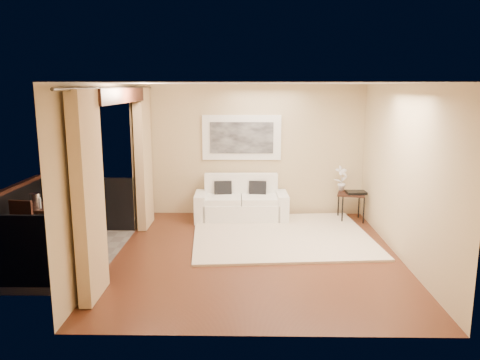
{
  "coord_description": "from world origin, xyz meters",
  "views": [
    {
      "loc": [
        -0.14,
        -7.13,
        2.66
      ],
      "look_at": [
        -0.28,
        0.87,
        1.05
      ],
      "focal_mm": 35.0,
      "sensor_mm": 36.0,
      "label": 1
    }
  ],
  "objects_px": {
    "orchid": "(341,178)",
    "bistro_table": "(44,211)",
    "sofa": "(241,204)",
    "side_table": "(351,196)",
    "balcony_chair_near": "(77,230)",
    "ice_bucket": "(35,199)",
    "balcony_chair_far": "(26,223)"
  },
  "relations": [
    {
      "from": "balcony_chair_far",
      "to": "ice_bucket",
      "type": "height_order",
      "value": "ice_bucket"
    },
    {
      "from": "orchid",
      "to": "ice_bucket",
      "type": "height_order",
      "value": "orchid"
    },
    {
      "from": "bistro_table",
      "to": "balcony_chair_near",
      "type": "height_order",
      "value": "balcony_chair_near"
    },
    {
      "from": "orchid",
      "to": "bistro_table",
      "type": "distance_m",
      "value": 5.59
    },
    {
      "from": "balcony_chair_near",
      "to": "ice_bucket",
      "type": "xyz_separation_m",
      "value": [
        -0.99,
        0.84,
        0.26
      ]
    },
    {
      "from": "sofa",
      "to": "orchid",
      "type": "relative_size",
      "value": 3.66
    },
    {
      "from": "bistro_table",
      "to": "ice_bucket",
      "type": "relative_size",
      "value": 3.55
    },
    {
      "from": "sofa",
      "to": "side_table",
      "type": "xyz_separation_m",
      "value": [
        2.21,
        -0.09,
        0.2
      ]
    },
    {
      "from": "balcony_chair_far",
      "to": "sofa",
      "type": "bearing_deg",
      "value": -138.36
    },
    {
      "from": "orchid",
      "to": "bistro_table",
      "type": "height_order",
      "value": "orchid"
    },
    {
      "from": "sofa",
      "to": "ice_bucket",
      "type": "height_order",
      "value": "ice_bucket"
    },
    {
      "from": "side_table",
      "to": "balcony_chair_near",
      "type": "height_order",
      "value": "balcony_chair_near"
    },
    {
      "from": "orchid",
      "to": "bistro_table",
      "type": "relative_size",
      "value": 0.72
    },
    {
      "from": "bistro_table",
      "to": "balcony_chair_near",
      "type": "bearing_deg",
      "value": -42.95
    },
    {
      "from": "side_table",
      "to": "balcony_chair_far",
      "type": "distance_m",
      "value": 5.97
    },
    {
      "from": "balcony_chair_near",
      "to": "sofa",
      "type": "bearing_deg",
      "value": 43.36
    },
    {
      "from": "orchid",
      "to": "balcony_chair_far",
      "type": "bearing_deg",
      "value": -158.22
    },
    {
      "from": "sofa",
      "to": "ice_bucket",
      "type": "relative_size",
      "value": 9.4
    },
    {
      "from": "balcony_chair_far",
      "to": "orchid",
      "type": "bearing_deg",
      "value": -148.08
    },
    {
      "from": "bistro_table",
      "to": "ice_bucket",
      "type": "bearing_deg",
      "value": 153.68
    },
    {
      "from": "balcony_chair_far",
      "to": "side_table",
      "type": "bearing_deg",
      "value": -150.21
    },
    {
      "from": "sofa",
      "to": "bistro_table",
      "type": "relative_size",
      "value": 2.65
    },
    {
      "from": "ice_bucket",
      "to": "balcony_chair_far",
      "type": "bearing_deg",
      "value": -89.76
    },
    {
      "from": "bistro_table",
      "to": "sofa",
      "type": "bearing_deg",
      "value": 28.86
    },
    {
      "from": "bistro_table",
      "to": "balcony_chair_near",
      "type": "distance_m",
      "value": 1.11
    },
    {
      "from": "bistro_table",
      "to": "orchid",
      "type": "bearing_deg",
      "value": 19.51
    },
    {
      "from": "sofa",
      "to": "bistro_table",
      "type": "xyz_separation_m",
      "value": [
        -3.24,
        -1.79,
        0.31
      ]
    },
    {
      "from": "orchid",
      "to": "ice_bucket",
      "type": "relative_size",
      "value": 2.57
    },
    {
      "from": "balcony_chair_far",
      "to": "balcony_chair_near",
      "type": "distance_m",
      "value": 1.08
    },
    {
      "from": "balcony_chair_far",
      "to": "bistro_table",
      "type": "bearing_deg",
      "value": -109.63
    },
    {
      "from": "sofa",
      "to": "orchid",
      "type": "bearing_deg",
      "value": 0.53
    },
    {
      "from": "sofa",
      "to": "orchid",
      "type": "xyz_separation_m",
      "value": [
        2.03,
        0.08,
        0.51
      ]
    }
  ]
}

